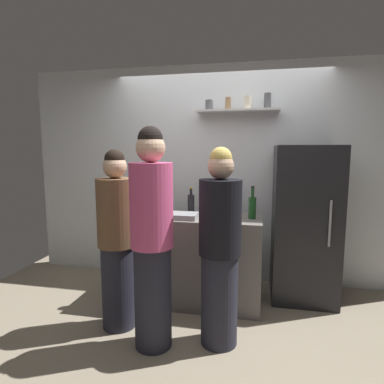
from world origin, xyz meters
The scene contains 14 objects.
ground_plane centered at (0.00, 0.00, 0.00)m, with size 5.28×5.28×0.00m, color gray.
back_wall_assembly centered at (0.00, 1.25, 1.31)m, with size 4.80×0.32×2.60m.
refrigerator centered at (0.96, 0.85, 0.82)m, with size 0.66×0.64×1.65m.
counter centered at (-0.20, 0.55, 0.46)m, with size 1.43×0.61×0.92m, color #66605B.
baking_pan centered at (-0.30, 0.41, 0.95)m, with size 0.34×0.24×0.05m, color gray.
utensil_holder centered at (0.17, 0.62, 0.98)m, with size 0.09×0.09×0.22m.
wine_bottle_pale_glass centered at (0.14, 0.79, 1.05)m, with size 0.08×0.08×0.34m.
wine_bottle_amber_glass centered at (-0.56, 0.54, 1.05)m, with size 0.07×0.07×0.32m.
wine_bottle_green_glass centered at (0.41, 0.54, 1.04)m, with size 0.07×0.07×0.32m.
wine_bottle_dark_glass centered at (-0.26, 0.77, 1.02)m, with size 0.08×0.08×0.27m.
water_bottle_plastic centered at (-0.85, 0.39, 1.01)m, with size 0.09×0.09×0.21m.
person_brown_jacket centered at (-0.76, -0.08, 0.79)m, with size 0.34×0.34×1.61m.
person_blonde centered at (0.17, -0.16, 0.80)m, with size 0.34×0.34×1.62m.
person_pink_top centered at (-0.36, -0.29, 0.89)m, with size 0.34×0.34×1.78m.
Camera 1 is at (0.43, -2.61, 1.60)m, focal length 29.55 mm.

